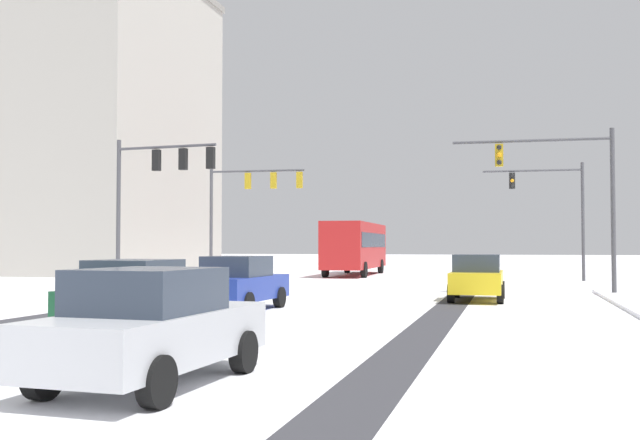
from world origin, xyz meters
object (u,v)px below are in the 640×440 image
(traffic_signal_far_right, at_px, (555,201))
(office_building_far_left_block, at_px, (23,128))
(traffic_signal_far_left, at_px, (248,195))
(traffic_signal_near_right, at_px, (567,182))
(car_blue_second, at_px, (239,283))
(car_silver_fourth, at_px, (152,326))
(car_dark_green_third, at_px, (137,296))
(traffic_signal_near_left, at_px, (156,179))
(car_yellow_cab_lead, at_px, (477,277))
(bus_oncoming, at_px, (356,245))

(traffic_signal_far_right, bearing_deg, office_building_far_left_block, 173.34)
(traffic_signal_far_left, relative_size, traffic_signal_near_right, 1.00)
(car_blue_second, bearing_deg, car_silver_fourth, -74.74)
(car_dark_green_third, bearing_deg, traffic_signal_far_left, 104.66)
(traffic_signal_near_left, bearing_deg, traffic_signal_near_right, 6.93)
(traffic_signal_far_right, height_order, traffic_signal_near_right, same)
(car_yellow_cab_lead, distance_m, car_silver_fourth, 17.24)
(traffic_signal_near_left, distance_m, car_blue_second, 10.79)
(office_building_far_left_block, bearing_deg, car_blue_second, -43.55)
(car_silver_fourth, relative_size, office_building_far_left_block, 0.16)
(traffic_signal_far_right, bearing_deg, car_silver_fourth, -102.45)
(traffic_signal_near_left, distance_m, car_silver_fourth, 21.40)
(traffic_signal_far_right, height_order, traffic_signal_far_left, same)
(traffic_signal_near_right, bearing_deg, traffic_signal_near_left, -173.07)
(traffic_signal_near_left, height_order, car_yellow_cab_lead, traffic_signal_near_left)
(car_dark_green_third, xyz_separation_m, office_building_far_left_block, (-27.07, 31.62, 9.86))
(traffic_signal_near_left, height_order, traffic_signal_far_left, same)
(traffic_signal_near_right, distance_m, car_blue_second, 14.31)
(car_yellow_cab_lead, bearing_deg, office_building_far_left_block, 149.24)
(traffic_signal_near_left, distance_m, car_yellow_cab_lead, 14.05)
(traffic_signal_near_right, bearing_deg, car_silver_fourth, -108.63)
(traffic_signal_near_left, xyz_separation_m, traffic_signal_far_left, (0.31, 10.24, 0.03))
(traffic_signal_far_right, xyz_separation_m, car_silver_fourth, (-7.22, -32.69, -3.57))
(car_dark_green_third, bearing_deg, bus_oncoming, 93.18)
(traffic_signal_far_left, xyz_separation_m, bus_oncoming, (4.36, 8.44, -2.78))
(car_blue_second, height_order, car_silver_fourth, same)
(car_dark_green_third, bearing_deg, car_silver_fourth, -59.22)
(car_yellow_cab_lead, xyz_separation_m, office_building_far_left_block, (-33.99, 20.23, 9.86))
(traffic_signal_far_left, distance_m, car_blue_second, 19.27)
(traffic_signal_far_right, bearing_deg, car_dark_green_third, -111.02)
(traffic_signal_far_right, xyz_separation_m, car_dark_green_third, (-10.47, -27.24, -3.57))
(traffic_signal_far_right, relative_size, car_blue_second, 1.56)
(car_blue_second, bearing_deg, bus_oncoming, 94.32)
(traffic_signal_near_left, xyz_separation_m, traffic_signal_far_right, (16.91, 14.03, -0.36))
(traffic_signal_near_left, height_order, office_building_far_left_block, office_building_far_left_block)
(traffic_signal_far_left, distance_m, car_yellow_cab_lead, 18.21)
(traffic_signal_near_left, relative_size, car_blue_second, 1.56)
(office_building_far_left_block, bearing_deg, bus_oncoming, 0.62)
(traffic_signal_near_right, bearing_deg, car_dark_green_third, -123.85)
(traffic_signal_near_left, xyz_separation_m, car_silver_fourth, (9.69, -18.67, -3.93))
(car_yellow_cab_lead, distance_m, office_building_far_left_block, 40.76)
(bus_oncoming, bearing_deg, traffic_signal_far_right, -20.82)
(car_yellow_cab_lead, height_order, car_dark_green_third, same)
(traffic_signal_far_right, bearing_deg, bus_oncoming, 159.18)
(traffic_signal_near_left, xyz_separation_m, traffic_signal_near_right, (16.67, 2.02, -0.31))
(car_dark_green_third, xyz_separation_m, car_silver_fourth, (3.25, -5.45, 0.00))
(traffic_signal_near_left, height_order, traffic_signal_far_right, same)
(car_blue_second, relative_size, bus_oncoming, 0.38)
(car_blue_second, relative_size, car_dark_green_third, 1.02)
(car_yellow_cab_lead, xyz_separation_m, car_silver_fourth, (-3.67, -16.84, 0.00))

